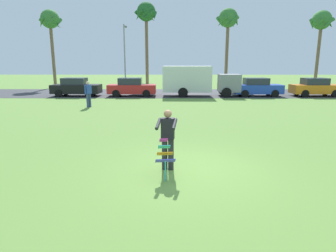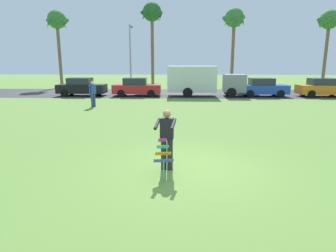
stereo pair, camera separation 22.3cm
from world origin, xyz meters
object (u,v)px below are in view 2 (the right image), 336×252
object	(u,v)px
palm_tree_right_near	(152,16)
person_walker_near	(93,93)
kite_held	(163,154)
parked_car_orange	(322,88)
parked_car_red	(137,87)
parked_truck_grey_van	(201,80)
parked_car_black	(82,87)
palm_tree_far_left	(329,23)
streetlight_pole	(130,52)
palm_tree_left_near	(57,23)
palm_tree_centre_far	(234,21)
person_kite_flyer	(167,137)
parked_car_blue	(262,88)

from	to	relation	value
palm_tree_right_near	person_walker_near	distance (m)	17.07
kite_held	parked_car_orange	world-z (taller)	parked_car_orange
parked_car_red	parked_truck_grey_van	xyz separation A→B (m)	(5.71, 0.00, 0.64)
parked_car_black	palm_tree_far_left	world-z (taller)	palm_tree_far_left
person_walker_near	streetlight_pole	bearing A→B (deg)	88.30
parked_car_red	palm_tree_right_near	distance (m)	11.53
palm_tree_left_near	palm_tree_right_near	world-z (taller)	palm_tree_right_near
parked_car_red	palm_tree_centre_far	world-z (taller)	palm_tree_centre_far
person_kite_flyer	parked_truck_grey_van	distance (m)	18.06
palm_tree_centre_far	palm_tree_far_left	xyz separation A→B (m)	(10.58, 0.22, -0.19)
parked_car_red	palm_tree_right_near	world-z (taller)	palm_tree_right_near
streetlight_pole	parked_car_orange	bearing A→B (deg)	-23.10
parked_car_black	parked_car_orange	bearing A→B (deg)	-0.00
person_kite_flyer	parked_truck_grey_van	xyz separation A→B (m)	(2.38, 17.89, 0.46)
palm_tree_left_near	palm_tree_far_left	distance (m)	30.88
palm_tree_right_near	palm_tree_far_left	world-z (taller)	palm_tree_right_near
parked_car_black	person_walker_near	size ratio (longest dim) A/B	2.45
parked_car_red	palm_tree_left_near	xyz separation A→B (m)	(-10.37, 9.19, 6.59)
person_kite_flyer	streetlight_pole	distance (m)	26.19
parked_car_orange	palm_tree_far_left	distance (m)	11.74
palm_tree_centre_far	person_walker_near	distance (m)	20.25
parked_car_black	streetlight_pole	bearing A→B (deg)	66.82
person_kite_flyer	parked_car_red	bearing A→B (deg)	100.55
parked_truck_grey_van	streetlight_pole	bearing A→B (deg)	134.00
parked_car_black	palm_tree_far_left	xyz separation A→B (m)	(25.44, 8.84, 6.43)
person_kite_flyer	streetlight_pole	bearing A→B (deg)	101.08
parked_truck_grey_van	palm_tree_far_left	size ratio (longest dim) A/B	0.78
palm_tree_left_near	palm_tree_centre_far	xyz separation A→B (m)	(20.30, -0.57, 0.03)
parked_car_orange	palm_tree_centre_far	bearing A→B (deg)	126.20
person_kite_flyer	palm_tree_centre_far	distance (m)	28.07
parked_car_red	streetlight_pole	bearing A→B (deg)	102.30
palm_tree_left_near	palm_tree_right_near	xyz separation A→B (m)	(11.07, -0.27, 0.67)
parked_car_black	palm_tree_right_near	world-z (taller)	palm_tree_right_near
palm_tree_right_near	palm_tree_far_left	size ratio (longest dim) A/B	1.11
parked_truck_grey_van	person_walker_near	bearing A→B (deg)	-140.83
kite_held	parked_car_blue	size ratio (longest dim) A/B	0.24
kite_held	parked_car_blue	bearing A→B (deg)	67.13
person_kite_flyer	parked_car_black	distance (m)	19.71
parked_car_orange	palm_tree_centre_far	xyz separation A→B (m)	(-6.31, 8.63, 6.62)
palm_tree_far_left	streetlight_pole	xyz separation A→B (m)	(-22.17, -1.20, -3.20)
parked_car_black	palm_tree_left_near	xyz separation A→B (m)	(-5.44, 9.19, 6.59)
parked_truck_grey_van	streetlight_pole	world-z (taller)	streetlight_pole
parked_car_blue	palm_tree_centre_far	world-z (taller)	palm_tree_centre_far
parked_car_blue	parked_car_red	bearing A→B (deg)	180.00
person_kite_flyer	parked_car_red	xyz separation A→B (m)	(-3.33, 17.89, -0.18)
streetlight_pole	person_walker_near	bearing A→B (deg)	-91.70
parked_car_orange	palm_tree_centre_far	distance (m)	12.57
parked_car_red	streetlight_pole	xyz separation A→B (m)	(-1.67, 7.64, 3.22)
parked_car_red	parked_car_orange	distance (m)	16.24
parked_truck_grey_van	palm_tree_far_left	xyz separation A→B (m)	(14.80, 8.84, 5.79)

